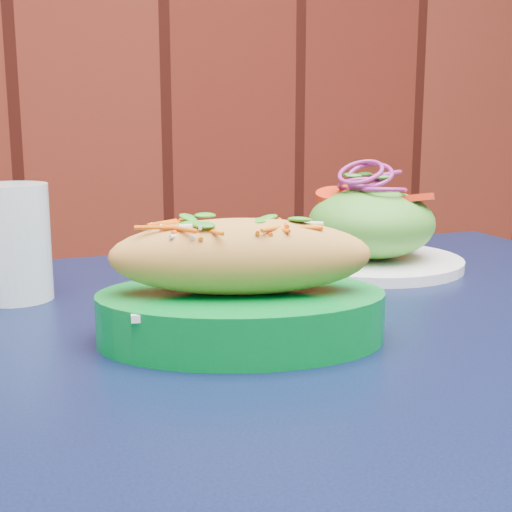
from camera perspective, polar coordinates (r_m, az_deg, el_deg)
name	(u,v)px	position (r m, az deg, el deg)	size (l,w,h in m)	color
cafe_table	(376,417)	(0.68, 9.60, -12.55)	(0.82, 0.82, 0.75)	black
banh_mi_basket	(241,290)	(0.58, -1.21, -2.72)	(0.27, 0.21, 0.11)	#007325
salad_plate	(371,230)	(0.88, 9.16, 2.09)	(0.22, 0.22, 0.12)	white
water_glass	(14,242)	(0.75, -18.80, 1.03)	(0.07, 0.07, 0.12)	silver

